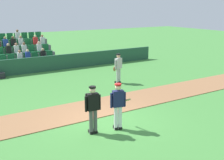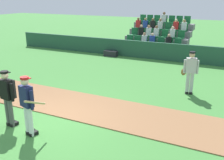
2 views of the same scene
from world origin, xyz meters
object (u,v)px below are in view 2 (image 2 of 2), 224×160
object	(u,v)px
batter_navy_jersey	(27,104)
equipment_bag	(111,54)
umpire_home_plate	(8,95)
runner_grey_jersey	(190,71)

from	to	relation	value
batter_navy_jersey	equipment_bag	size ratio (longest dim) A/B	1.96
umpire_home_plate	equipment_bag	bearing A→B (deg)	98.70
umpire_home_plate	batter_navy_jersey	bearing A→B (deg)	-11.19
batter_navy_jersey	equipment_bag	distance (m)	10.53
batter_navy_jersey	runner_grey_jersey	world-z (taller)	same
equipment_bag	batter_navy_jersey	bearing A→B (deg)	-76.37
runner_grey_jersey	batter_navy_jersey	bearing A→B (deg)	-122.67
runner_grey_jersey	equipment_bag	xyz separation A→B (m)	(-5.94, 4.81, -0.78)
umpire_home_plate	runner_grey_jersey	size ratio (longest dim) A/B	1.00
batter_navy_jersey	umpire_home_plate	xyz separation A→B (m)	(-0.94, 0.19, 0.03)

